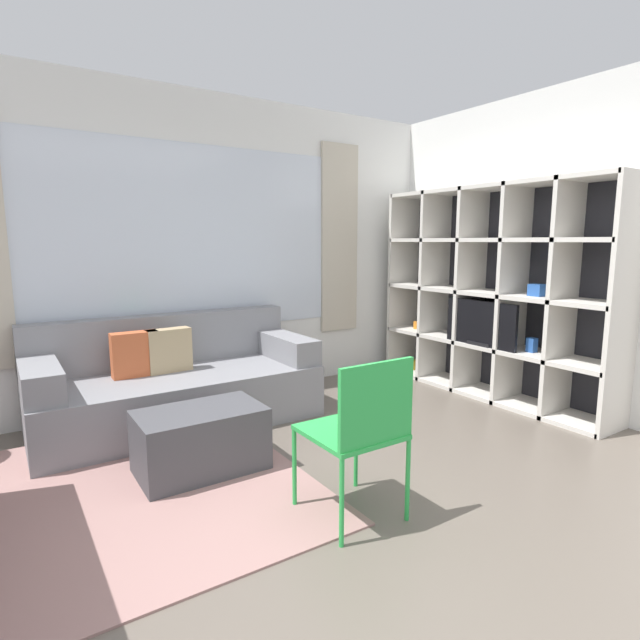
% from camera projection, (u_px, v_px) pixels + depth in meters
% --- Properties ---
extents(ground_plane, '(16.00, 16.00, 0.00)m').
position_uv_depth(ground_plane, '(400.00, 554.00, 2.30)').
color(ground_plane, '#665B51').
extents(wall_back, '(6.29, 0.11, 2.70)m').
position_uv_depth(wall_back, '(190.00, 249.00, 4.36)').
color(wall_back, white).
rests_on(wall_back, ground_plane).
extents(wall_right, '(0.07, 3.92, 2.70)m').
position_uv_depth(wall_right, '(512.00, 250.00, 4.61)').
color(wall_right, white).
rests_on(wall_right, ground_plane).
extents(area_rug, '(2.06, 2.09, 0.01)m').
position_uv_depth(area_rug, '(118.00, 494.00, 2.84)').
color(area_rug, gray).
rests_on(area_rug, ground_plane).
extents(shelving_unit, '(0.43, 2.36, 1.92)m').
position_uv_depth(shelving_unit, '(493.00, 294.00, 4.57)').
color(shelving_unit, '#232328').
rests_on(shelving_unit, ground_plane).
extents(couch_main, '(2.12, 0.91, 0.83)m').
position_uv_depth(couch_main, '(176.00, 385.00, 3.95)').
color(couch_main, gray).
rests_on(couch_main, ground_plane).
extents(ottoman, '(0.76, 0.46, 0.40)m').
position_uv_depth(ottoman, '(201.00, 441.00, 3.10)').
color(ottoman, '#47474C').
rests_on(ottoman, ground_plane).
extents(folding_chair, '(0.44, 0.46, 0.86)m').
position_uv_depth(folding_chair, '(361.00, 425.00, 2.50)').
color(folding_chair, green).
rests_on(folding_chair, ground_plane).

